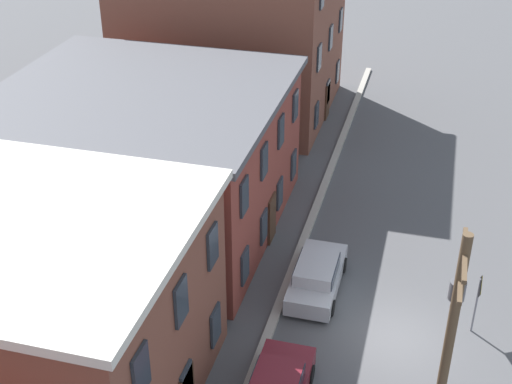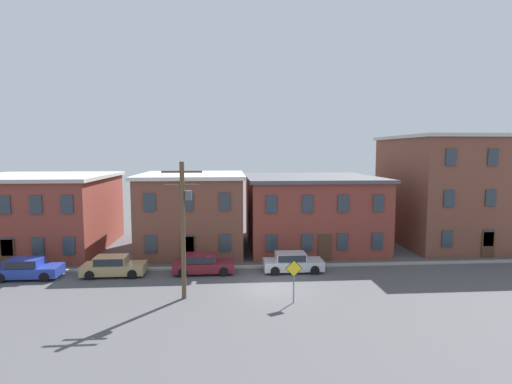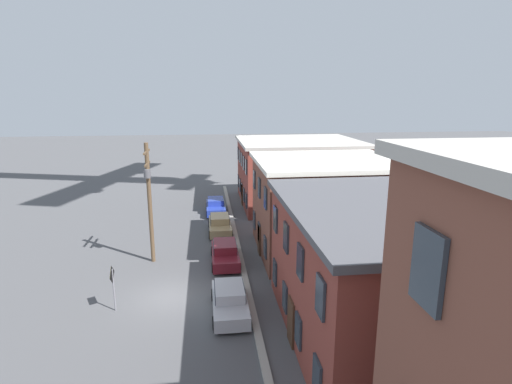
% 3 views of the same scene
% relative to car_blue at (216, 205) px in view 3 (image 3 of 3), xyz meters
% --- Properties ---
extents(ground_plane, '(200.00, 200.00, 0.00)m').
position_rel_car_blue_xyz_m(ground_plane, '(16.82, -3.08, -0.75)').
color(ground_plane, '#4C4C4F').
extents(kerb_strip, '(56.00, 0.36, 0.16)m').
position_rel_car_blue_xyz_m(kerb_strip, '(16.82, 1.42, -0.67)').
color(kerb_strip, '#9E998E').
rests_on(kerb_strip, ground_plane).
extents(apartment_corner, '(11.99, 12.44, 6.79)m').
position_rel_car_blue_xyz_m(apartment_corner, '(-2.78, 8.88, 2.66)').
color(apartment_corner, brown).
rests_on(apartment_corner, ground_plane).
extents(apartment_midblock, '(9.25, 10.18, 6.91)m').
position_rel_car_blue_xyz_m(apartment_midblock, '(10.96, 7.75, 2.72)').
color(apartment_midblock, brown).
rests_on(apartment_midblock, ground_plane).
extents(apartment_far, '(12.16, 12.27, 6.59)m').
position_rel_car_blue_xyz_m(apartment_far, '(21.97, 8.79, 2.56)').
color(apartment_far, brown).
rests_on(apartment_far, ground_plane).
extents(car_blue, '(4.40, 1.92, 1.43)m').
position_rel_car_blue_xyz_m(car_blue, '(0.00, 0.00, 0.00)').
color(car_blue, '#233899').
rests_on(car_blue, ground_plane).
extents(car_tan, '(4.40, 1.92, 1.43)m').
position_rel_car_blue_xyz_m(car_tan, '(5.86, 0.19, 0.00)').
color(car_tan, tan).
rests_on(car_tan, ground_plane).
extents(car_maroon, '(4.40, 1.92, 1.43)m').
position_rel_car_blue_xyz_m(car_maroon, '(12.26, 0.30, 0.00)').
color(car_maroon, maroon).
rests_on(car_maroon, ground_plane).
extents(car_silver, '(4.40, 1.92, 1.43)m').
position_rel_car_blue_xyz_m(car_silver, '(18.85, 0.22, 0.00)').
color(car_silver, '#B7B7BC').
rests_on(car_silver, ground_plane).
extents(caution_sign, '(1.01, 0.08, 2.59)m').
position_rel_car_blue_xyz_m(caution_sign, '(17.92, -5.91, 0.99)').
color(caution_sign, slate).
rests_on(caution_sign, ground_plane).
extents(utility_pole, '(2.40, 0.44, 8.30)m').
position_rel_car_blue_xyz_m(utility_pole, '(11.45, -4.68, 3.93)').
color(utility_pole, brown).
rests_on(utility_pole, ground_plane).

